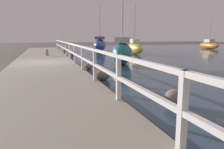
% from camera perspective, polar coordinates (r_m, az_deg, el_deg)
% --- Properties ---
extents(ground_plane, '(120.00, 120.00, 0.00)m').
position_cam_1_polar(ground_plane, '(13.59, -17.35, 1.80)').
color(ground_plane, '#4C473D').
extents(dock_walkway, '(3.56, 36.00, 0.31)m').
position_cam_1_polar(dock_walkway, '(13.57, -17.39, 2.46)').
color(dock_walkway, gray).
rests_on(dock_walkway, ground).
extents(railing, '(0.10, 32.50, 1.08)m').
position_cam_1_polar(railing, '(13.59, -10.44, 6.50)').
color(railing, white).
rests_on(railing, dock_walkway).
extents(boulder_near_dock, '(0.54, 0.48, 0.40)m').
position_cam_1_polar(boulder_near_dock, '(26.12, -12.16, 6.12)').
color(boulder_near_dock, gray).
rests_on(boulder_near_dock, ground).
extents(boulder_far_strip, '(0.64, 0.57, 0.48)m').
position_cam_1_polar(boulder_far_strip, '(5.95, 16.63, -5.75)').
color(boulder_far_strip, slate).
rests_on(boulder_far_strip, ground).
extents(boulder_water_edge, '(0.62, 0.56, 0.47)m').
position_cam_1_polar(boulder_water_edge, '(21.27, -10.23, 5.47)').
color(boulder_water_edge, gray).
rests_on(boulder_water_edge, ground).
extents(boulder_mid_strip, '(0.46, 0.42, 0.35)m').
position_cam_1_polar(boulder_mid_strip, '(12.33, -6.05, 2.22)').
color(boulder_mid_strip, gray).
rests_on(boulder_mid_strip, ground).
extents(boulder_upstream, '(0.62, 0.56, 0.46)m').
position_cam_1_polar(boulder_upstream, '(9.14, -2.39, -0.02)').
color(boulder_upstream, slate).
rests_on(boulder_upstream, ground).
extents(mooring_bollard, '(0.21, 0.21, 0.54)m').
position_cam_1_polar(mooring_bollard, '(18.17, -16.61, 5.61)').
color(mooring_bollard, gray).
rests_on(mooring_bollard, dock_walkway).
extents(sailboat_teal, '(2.46, 3.33, 5.53)m').
position_cam_1_polar(sailboat_teal, '(14.49, 2.69, 5.80)').
color(sailboat_teal, '#1E707A').
rests_on(sailboat_teal, water_surface).
extents(sailboat_yellow, '(1.14, 3.86, 5.21)m').
position_cam_1_polar(sailboat_yellow, '(22.91, 5.84, 6.92)').
color(sailboat_yellow, gold).
rests_on(sailboat_yellow, water_surface).
extents(sailboat_blue, '(3.13, 5.30, 5.77)m').
position_cam_1_polar(sailboat_blue, '(28.14, -3.18, 7.82)').
color(sailboat_blue, '#2D4C9E').
rests_on(sailboat_blue, water_surface).
extents(sailboat_orange, '(2.01, 4.90, 4.92)m').
position_cam_1_polar(sailboat_orange, '(36.01, 23.99, 7.05)').
color(sailboat_orange, orange).
rests_on(sailboat_orange, water_surface).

